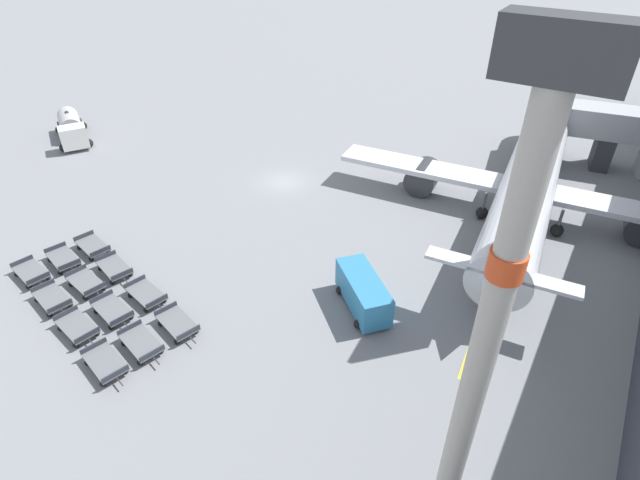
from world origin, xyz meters
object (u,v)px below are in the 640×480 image
Objects in this scene: baggage_dolly_row_near_col_a at (31,273)px; baggage_dolly_row_mid_b_col_c at (146,294)px; fuel_tanker_primary at (72,129)px; baggage_dolly_row_mid_a_col_a at (63,259)px; baggage_dolly_row_mid_b_col_d at (177,324)px; baggage_dolly_row_near_col_c at (77,327)px; baggage_dolly_row_mid_a_col_d at (141,343)px; baggage_dolly_row_near_col_d at (105,363)px; baggage_dolly_row_mid_a_col_c at (112,310)px; baggage_dolly_row_near_col_b at (52,299)px; baggage_dolly_row_mid_b_col_b at (114,268)px; airplane at (531,178)px; service_van at (363,292)px; baggage_dolly_row_mid_a_col_b at (86,283)px; apron_light_mast at (466,414)px; baggage_dolly_row_mid_b_col_a at (93,246)px.

baggage_dolly_row_near_col_a is 1.00× the size of baggage_dolly_row_mid_b_col_c.
fuel_tanker_primary is 2.12× the size of baggage_dolly_row_mid_b_col_c.
baggage_dolly_row_mid_a_col_a and baggage_dolly_row_mid_b_col_d have the same top height.
baggage_dolly_row_near_col_c is 1.00× the size of baggage_dolly_row_mid_a_col_a.
baggage_dolly_row_mid_a_col_a and baggage_dolly_row_mid_a_col_d have the same top height.
fuel_tanker_primary is 2.12× the size of baggage_dolly_row_mid_a_col_a.
baggage_dolly_row_near_col_d is 1.00× the size of baggage_dolly_row_mid_a_col_c.
baggage_dolly_row_near_col_b and baggage_dolly_row_mid_b_col_b have the same top height.
airplane reaches higher than baggage_dolly_row_mid_b_col_c.
baggage_dolly_row_near_col_d and baggage_dolly_row_mid_a_col_d have the same top height.
service_van is 1.41× the size of baggage_dolly_row_mid_a_col_a.
baggage_dolly_row_near_col_a is at bearing -171.63° from baggage_dolly_row_mid_b_col_d.
baggage_dolly_row_near_col_a is 1.00× the size of baggage_dolly_row_near_col_c.
service_van is 1.41× the size of baggage_dolly_row_near_col_b.
baggage_dolly_row_mid_b_col_d is (8.66, 2.72, 0.00)m from baggage_dolly_row_near_col_b.
service_van reaches higher than baggage_dolly_row_mid_a_col_d.
baggage_dolly_row_mid_a_col_d is (7.57, -1.86, 0.00)m from baggage_dolly_row_mid_a_col_b.
baggage_dolly_row_mid_b_col_d is at bearing -25.83° from fuel_tanker_primary.
baggage_dolly_row_near_col_b and baggage_dolly_row_near_col_d have the same top height.
apron_light_mast reaches higher than baggage_dolly_row_mid_b_col_d.
baggage_dolly_row_near_col_a is 4.44m from baggage_dolly_row_mid_a_col_b.
fuel_tanker_primary reaches higher than baggage_dolly_row_mid_b_col_a.
baggage_dolly_row_mid_a_col_d is at bearing -29.69° from fuel_tanker_primary.
baggage_dolly_row_near_col_c and baggage_dolly_row_mid_b_col_d have the same top height.
baggage_dolly_row_mid_a_col_c is at bearing -125.05° from airplane.
baggage_dolly_row_near_col_c is 1.00× the size of baggage_dolly_row_mid_b_col_d.
baggage_dolly_row_near_col_c is at bearing 174.71° from apron_light_mast.
baggage_dolly_row_mid_a_col_b is at bearing -130.98° from airplane.
baggage_dolly_row_near_col_d is 1.00× the size of baggage_dolly_row_mid_b_col_c.
airplane is 9.78× the size of baggage_dolly_row_mid_b_col_c.
fuel_tanker_primary is 35.73m from baggage_dolly_row_near_col_d.
baggage_dolly_row_mid_a_col_b is 0.18× the size of apron_light_mast.
baggage_dolly_row_mid_a_col_a is 32.80m from apron_light_mast.
baggage_dolly_row_mid_a_col_d is at bearing -13.44° from baggage_dolly_row_mid_a_col_a.
baggage_dolly_row_mid_a_col_c is at bearing -162.90° from baggage_dolly_row_mid_b_col_d.
apron_light_mast is (30.75, -3.84, 11.10)m from baggage_dolly_row_near_col_a.
baggage_dolly_row_mid_b_col_d is at bearing 35.06° from baggage_dolly_row_near_col_c.
airplane is 18.95m from service_van.
baggage_dolly_row_mid_a_col_b is 1.00× the size of baggage_dolly_row_mid_b_col_c.
baggage_dolly_row_near_col_a and baggage_dolly_row_mid_b_col_c have the same top height.
baggage_dolly_row_near_col_b is (3.76, -0.90, 0.00)m from baggage_dolly_row_near_col_a.
baggage_dolly_row_mid_a_col_d is at bearing -104.62° from baggage_dolly_row_mid_b_col_d.
service_van is at bearing -10.18° from fuel_tanker_primary.
baggage_dolly_row_mid_a_col_c is at bearing -13.04° from baggage_dolly_row_mid_a_col_b.
baggage_dolly_row_mid_b_col_d is at bearing -1.80° from baggage_dolly_row_mid_a_col_a.
baggage_dolly_row_mid_a_col_c is 8.05m from baggage_dolly_row_mid_b_col_a.
airplane reaches higher than baggage_dolly_row_near_col_a.
baggage_dolly_row_near_col_a and baggage_dolly_row_near_col_d have the same top height.
airplane is 32.77m from apron_light_mast.
baggage_dolly_row_mid_b_col_d is (8.18, 0.48, 0.00)m from baggage_dolly_row_mid_a_col_b.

